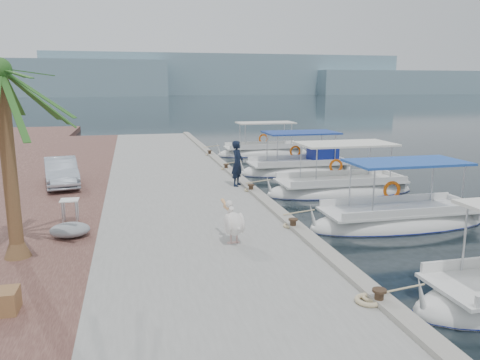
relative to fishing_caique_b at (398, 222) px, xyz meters
name	(u,v)px	position (x,y,z in m)	size (l,w,h in m)	color
ground	(270,214)	(-3.84, 2.43, -0.13)	(400.00, 400.00, 0.00)	black
concrete_quay	(176,184)	(-6.84, 7.43, 0.12)	(6.00, 40.00, 0.50)	gray
quay_curb	(235,174)	(-4.06, 7.43, 0.43)	(0.44, 40.00, 0.12)	gray
cobblestone_strip	(61,189)	(-11.84, 7.43, 0.12)	(4.00, 40.00, 0.50)	#4F2E2A
distant_hills	(205,78)	(25.77, 203.92, 7.49)	(330.00, 60.00, 18.00)	#73919F
fishing_caique_b	(398,222)	(0.00, 0.00, 0.00)	(6.51, 2.19, 2.83)	silver
fishing_caique_c	(340,190)	(0.17, 5.00, 0.00)	(6.86, 2.50, 2.83)	silver
fishing_caique_d	(299,169)	(0.08, 9.98, 0.07)	(6.46, 2.54, 2.83)	silver
fishing_caique_e	(263,153)	(-0.04, 16.70, 0.00)	(6.43, 2.08, 2.83)	silver
mooring_bollards	(251,188)	(-4.19, 3.93, 0.57)	(0.28, 20.28, 0.33)	black
pelican	(233,223)	(-6.17, -1.84, 0.94)	(0.58, 1.43, 1.10)	tan
fisherman	(237,163)	(-4.44, 5.26, 1.34)	(0.70, 0.46, 1.92)	black
parked_car	(61,172)	(-11.72, 6.93, 0.97)	(1.26, 3.62, 1.19)	#AFBAC8
wooden_crate	(3,301)	(-11.27, -4.73, 0.59)	(0.55, 0.55, 0.44)	brown
tarp_bundle	(70,230)	(-10.57, -0.29, 0.57)	(1.10, 0.90, 0.40)	gray
folding_table	(70,206)	(-10.73, 1.21, 0.90)	(0.55, 0.55, 0.73)	silver
rope_coil	(368,300)	(-4.34, -5.94, 0.42)	(0.54, 0.54, 0.10)	#C6B284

